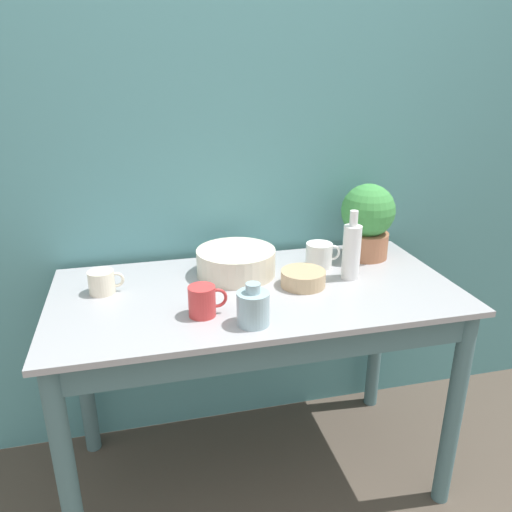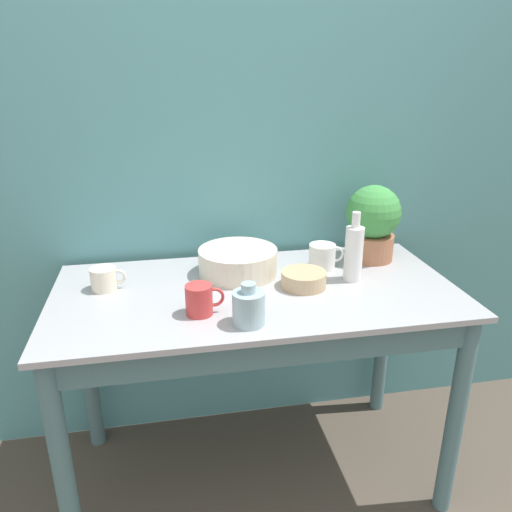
{
  "view_description": "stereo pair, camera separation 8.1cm",
  "coord_description": "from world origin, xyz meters",
  "px_view_note": "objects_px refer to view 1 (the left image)",
  "views": [
    {
      "loc": [
        -0.37,
        -1.17,
        1.52
      ],
      "look_at": [
        0.0,
        0.34,
        0.92
      ],
      "focal_mm": 35.0,
      "sensor_mm": 36.0,
      "label": 1
    },
    {
      "loc": [
        -0.29,
        -1.19,
        1.52
      ],
      "look_at": [
        0.0,
        0.34,
        0.92
      ],
      "focal_mm": 35.0,
      "sensor_mm": 36.0,
      "label": 2
    }
  ],
  "objects_px": {
    "bottle_tall": "(352,251)",
    "mug_white": "(320,255)",
    "bottle_short": "(253,307)",
    "bowl_small_tan": "(303,278)",
    "potted_plant": "(367,220)",
    "mug_red": "(203,301)",
    "bowl_wash_large": "(236,262)",
    "mug_cream": "(102,282)"
  },
  "relations": [
    {
      "from": "bottle_tall",
      "to": "mug_white",
      "type": "height_order",
      "value": "bottle_tall"
    },
    {
      "from": "bottle_short",
      "to": "mug_white",
      "type": "distance_m",
      "value": 0.52
    },
    {
      "from": "bottle_short",
      "to": "bowl_small_tan",
      "type": "relative_size",
      "value": 0.84
    },
    {
      "from": "potted_plant",
      "to": "mug_red",
      "type": "xyz_separation_m",
      "value": [
        -0.7,
        -0.35,
        -0.11
      ]
    },
    {
      "from": "potted_plant",
      "to": "mug_white",
      "type": "bearing_deg",
      "value": -165.23
    },
    {
      "from": "bottle_short",
      "to": "mug_white",
      "type": "relative_size",
      "value": 0.96
    },
    {
      "from": "potted_plant",
      "to": "bottle_tall",
      "type": "distance_m",
      "value": 0.24
    },
    {
      "from": "potted_plant",
      "to": "bowl_wash_large",
      "type": "xyz_separation_m",
      "value": [
        -0.54,
        -0.06,
        -0.11
      ]
    },
    {
      "from": "mug_white",
      "to": "mug_cream",
      "type": "distance_m",
      "value": 0.79
    },
    {
      "from": "bottle_short",
      "to": "bowl_small_tan",
      "type": "bearing_deg",
      "value": 44.31
    },
    {
      "from": "bowl_wash_large",
      "to": "mug_white",
      "type": "height_order",
      "value": "bowl_wash_large"
    },
    {
      "from": "mug_red",
      "to": "bowl_wash_large",
      "type": "bearing_deg",
      "value": 60.84
    },
    {
      "from": "bowl_small_tan",
      "to": "potted_plant",
      "type": "bearing_deg",
      "value": 32.39
    },
    {
      "from": "potted_plant",
      "to": "mug_white",
      "type": "height_order",
      "value": "potted_plant"
    },
    {
      "from": "potted_plant",
      "to": "mug_cream",
      "type": "height_order",
      "value": "potted_plant"
    },
    {
      "from": "bottle_tall",
      "to": "bowl_wash_large",
      "type": "bearing_deg",
      "value": 161.8
    },
    {
      "from": "bottle_tall",
      "to": "bottle_short",
      "type": "relative_size",
      "value": 1.92
    },
    {
      "from": "bottle_tall",
      "to": "bowl_small_tan",
      "type": "relative_size",
      "value": 1.61
    },
    {
      "from": "potted_plant",
      "to": "bottle_short",
      "type": "height_order",
      "value": "potted_plant"
    },
    {
      "from": "bowl_wash_large",
      "to": "bottle_tall",
      "type": "bearing_deg",
      "value": -18.2
    },
    {
      "from": "bottle_short",
      "to": "mug_white",
      "type": "xyz_separation_m",
      "value": [
        0.35,
        0.38,
        -0.01
      ]
    },
    {
      "from": "mug_white",
      "to": "bottle_short",
      "type": "bearing_deg",
      "value": -132.56
    },
    {
      "from": "bottle_tall",
      "to": "bottle_short",
      "type": "xyz_separation_m",
      "value": [
        -0.42,
        -0.25,
        -0.05
      ]
    },
    {
      "from": "potted_plant",
      "to": "mug_cream",
      "type": "xyz_separation_m",
      "value": [
        -1.0,
        -0.11,
        -0.11
      ]
    },
    {
      "from": "mug_cream",
      "to": "bowl_small_tan",
      "type": "xyz_separation_m",
      "value": [
        0.67,
        -0.1,
        -0.01
      ]
    },
    {
      "from": "mug_cream",
      "to": "mug_red",
      "type": "relative_size",
      "value": 0.98
    },
    {
      "from": "mug_red",
      "to": "bowl_small_tan",
      "type": "distance_m",
      "value": 0.39
    },
    {
      "from": "bottle_tall",
      "to": "bottle_short",
      "type": "height_order",
      "value": "bottle_tall"
    },
    {
      "from": "potted_plant",
      "to": "bottle_short",
      "type": "relative_size",
      "value": 2.25
    },
    {
      "from": "bowl_wash_large",
      "to": "mug_red",
      "type": "height_order",
      "value": "same"
    },
    {
      "from": "bottle_short",
      "to": "mug_cream",
      "type": "height_order",
      "value": "bottle_short"
    },
    {
      "from": "potted_plant",
      "to": "mug_cream",
      "type": "distance_m",
      "value": 1.01
    },
    {
      "from": "bottle_short",
      "to": "mug_red",
      "type": "relative_size",
      "value": 1.08
    },
    {
      "from": "mug_white",
      "to": "mug_red",
      "type": "bearing_deg",
      "value": -149.04
    },
    {
      "from": "potted_plant",
      "to": "bottle_tall",
      "type": "xyz_separation_m",
      "value": [
        -0.14,
        -0.18,
        -0.05
      ]
    },
    {
      "from": "bottle_short",
      "to": "mug_cream",
      "type": "xyz_separation_m",
      "value": [
        -0.44,
        0.33,
        -0.02
      ]
    },
    {
      "from": "mug_white",
      "to": "bowl_small_tan",
      "type": "relative_size",
      "value": 0.87
    },
    {
      "from": "bottle_tall",
      "to": "bottle_short",
      "type": "distance_m",
      "value": 0.49
    },
    {
      "from": "potted_plant",
      "to": "bowl_small_tan",
      "type": "relative_size",
      "value": 1.89
    },
    {
      "from": "bowl_wash_large",
      "to": "mug_red",
      "type": "distance_m",
      "value": 0.33
    },
    {
      "from": "bowl_wash_large",
      "to": "mug_cream",
      "type": "bearing_deg",
      "value": -173.83
    },
    {
      "from": "bowl_wash_large",
      "to": "bottle_tall",
      "type": "distance_m",
      "value": 0.42
    }
  ]
}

